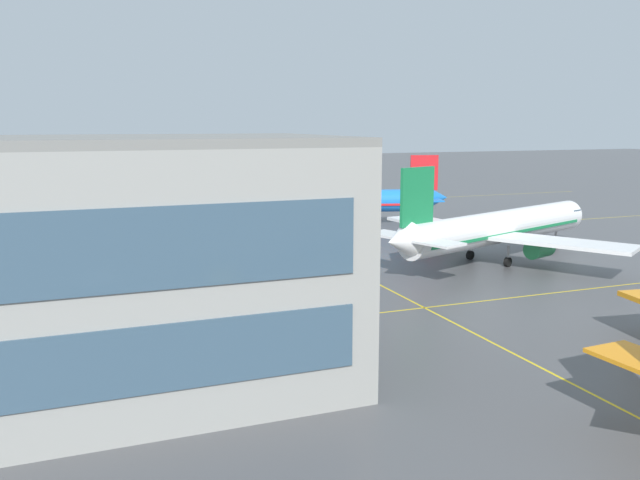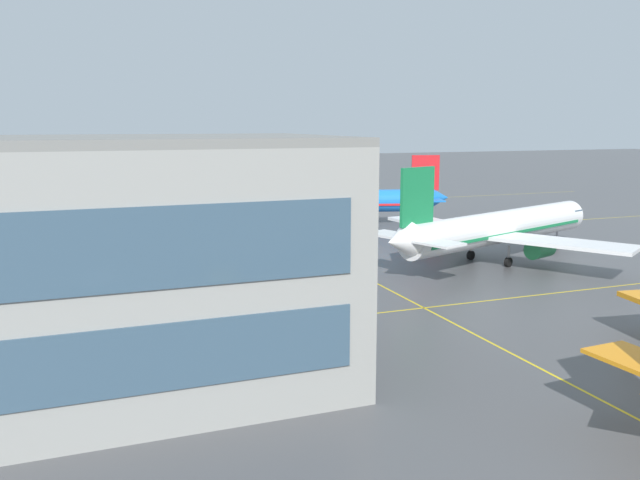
{
  "view_description": "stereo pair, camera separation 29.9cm",
  "coord_description": "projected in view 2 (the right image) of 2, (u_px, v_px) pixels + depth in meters",
  "views": [
    {
      "loc": [
        -27.78,
        -12.72,
        15.6
      ],
      "look_at": [
        -4.8,
        46.92,
        4.13
      ],
      "focal_mm": 36.57,
      "sensor_mm": 36.0,
      "label": 1
    },
    {
      "loc": [
        -27.5,
        -12.82,
        15.6
      ],
      "look_at": [
        -4.8,
        46.92,
        4.13
      ],
      "focal_mm": 36.57,
      "sensor_mm": 36.0,
      "label": 2
    }
  ],
  "objects": [
    {
      "name": "taxiway_markings",
      "position": [
        342.0,
        265.0,
        72.61
      ],
      "size": [
        163.33,
        160.3,
        0.01
      ],
      "color": "yellow",
      "rests_on": "ground"
    },
    {
      "name": "airliner_third_row",
      "position": [
        341.0,
        202.0,
        100.72
      ],
      "size": [
        34.16,
        29.1,
        10.76
      ],
      "color": "blue",
      "rests_on": "ground"
    },
    {
      "name": "airliner_second_row",
      "position": [
        498.0,
        228.0,
        73.89
      ],
      "size": [
        35.52,
        30.42,
        11.39
      ],
      "color": "white",
      "rests_on": "ground"
    },
    {
      "name": "airliner_far_left_stand",
      "position": [
        151.0,
        180.0,
        130.92
      ],
      "size": [
        40.9,
        35.29,
        12.73
      ],
      "color": "yellow",
      "rests_on": "ground"
    }
  ]
}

